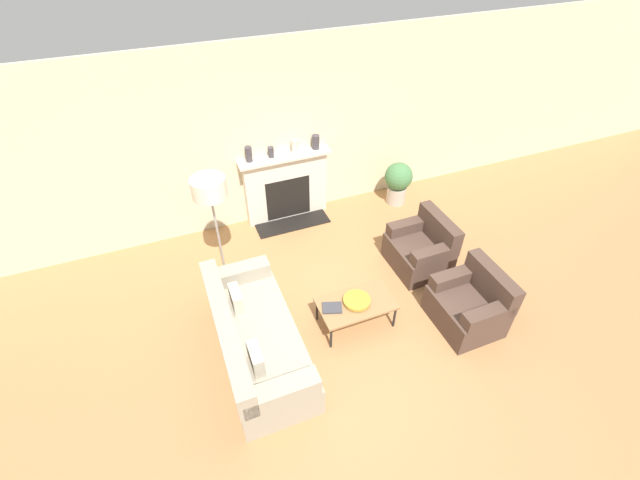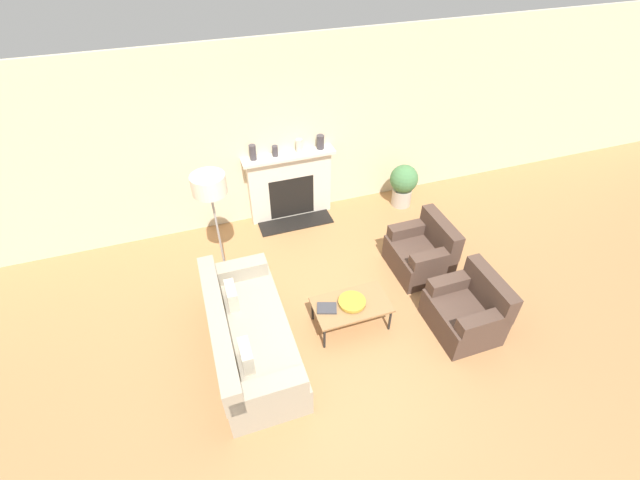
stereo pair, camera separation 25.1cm
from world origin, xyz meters
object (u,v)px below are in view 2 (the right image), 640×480
(couch, at_px, (248,336))
(mantel_vase_right, at_px, (320,142))
(fireplace, at_px, (290,186))
(floor_lamp, at_px, (210,190))
(mantel_vase_center_left, at_px, (275,151))
(coffee_table, at_px, (351,306))
(book, at_px, (327,308))
(potted_plant, at_px, (403,183))
(mantel_vase_left, at_px, (253,152))
(armchair_far, at_px, (422,252))
(armchair_near, at_px, (467,311))
(mantel_vase_center_right, at_px, (299,146))
(bowl, at_px, (352,302))

(couch, bearing_deg, mantel_vase_right, -34.76)
(fireplace, height_order, floor_lamp, floor_lamp)
(mantel_vase_center_left, bearing_deg, coffee_table, -83.79)
(book, bearing_deg, potted_plant, 64.52)
(mantel_vase_left, bearing_deg, floor_lamp, -124.32)
(armchair_far, relative_size, coffee_table, 0.89)
(armchair_near, xyz_separation_m, mantel_vase_center_right, (-1.27, 3.10, 0.97))
(mantel_vase_left, bearing_deg, armchair_near, -57.10)
(mantel_vase_center_right, height_order, mantel_vase_right, mantel_vase_right)
(mantel_vase_center_right, bearing_deg, mantel_vase_right, 0.00)
(bowl, xyz_separation_m, potted_plant, (1.86, 2.23, 0.02))
(armchair_near, distance_m, bowl, 1.47)
(armchair_far, xyz_separation_m, book, (-1.70, -0.62, 0.09))
(armchair_near, bearing_deg, bowl, -110.66)
(mantel_vase_right, bearing_deg, bowl, -99.98)
(couch, relative_size, floor_lamp, 1.20)
(armchair_far, bearing_deg, mantel_vase_center_right, -146.84)
(floor_lamp, relative_size, potted_plant, 2.19)
(armchair_far, height_order, book, armchair_far)
(bowl, xyz_separation_m, book, (-0.33, 0.02, -0.02))
(armchair_far, distance_m, book, 1.81)
(coffee_table, bearing_deg, mantel_vase_left, 103.69)
(couch, xyz_separation_m, mantel_vase_center_left, (1.06, 2.59, 0.95))
(couch, distance_m, coffee_table, 1.34)
(coffee_table, bearing_deg, mantel_vase_center_right, 87.60)
(fireplace, height_order, bowl, fireplace)
(fireplace, bearing_deg, mantel_vase_center_left, 176.07)
(armchair_far, bearing_deg, mantel_vase_right, -154.76)
(fireplace, bearing_deg, bowl, -88.17)
(armchair_far, distance_m, mantel_vase_center_right, 2.51)
(couch, bearing_deg, bowl, -89.64)
(mantel_vase_right, bearing_deg, floor_lamp, -148.83)
(coffee_table, bearing_deg, bowl, 31.09)
(couch, height_order, floor_lamp, floor_lamp)
(armchair_near, height_order, mantel_vase_center_right, mantel_vase_center_right)
(armchair_far, distance_m, floor_lamp, 3.11)
(armchair_near, relative_size, mantel_vase_right, 3.81)
(floor_lamp, bearing_deg, bowl, -46.11)
(mantel_vase_center_left, bearing_deg, mantel_vase_left, 180.00)
(coffee_table, height_order, mantel_vase_right, mantel_vase_right)
(bowl, xyz_separation_m, mantel_vase_center_left, (-0.29, 2.58, 0.84))
(mantel_vase_left, height_order, mantel_vase_right, mantel_vase_left)
(potted_plant, bearing_deg, mantel_vase_center_left, 170.67)
(armchair_near, relative_size, mantel_vase_center_right, 3.96)
(mantel_vase_center_right, bearing_deg, floor_lamp, -143.26)
(coffee_table, xyz_separation_m, floor_lamp, (-1.40, 1.46, 1.12))
(fireplace, relative_size, armchair_near, 1.74)
(floor_lamp, distance_m, mantel_vase_center_right, 1.89)
(mantel_vase_left, bearing_deg, mantel_vase_center_right, 0.00)
(armchair_far, distance_m, mantel_vase_right, 2.35)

